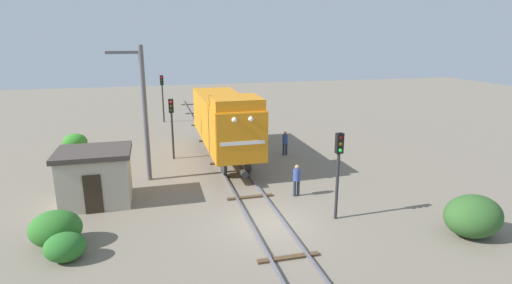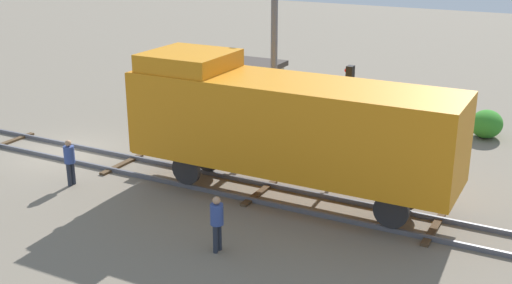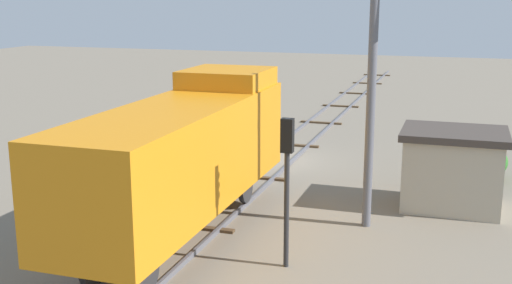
% 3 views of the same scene
% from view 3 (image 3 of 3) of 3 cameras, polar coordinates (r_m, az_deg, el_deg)
% --- Properties ---
extents(ground_plane, '(108.52, 108.52, 0.00)m').
position_cam_3_polar(ground_plane, '(28.66, 1.93, -1.67)').
color(ground_plane, '#756B5B').
extents(railway_track, '(2.40, 72.35, 0.16)m').
position_cam_3_polar(railway_track, '(28.64, 1.94, -1.53)').
color(railway_track, '#595960').
rests_on(railway_track, ground).
extents(locomotive, '(2.90, 11.60, 4.60)m').
position_cam_3_polar(locomotive, '(18.88, -6.43, -0.72)').
color(locomotive, orange).
rests_on(locomotive, railway_track).
extents(traffic_signal_near, '(0.32, 0.34, 4.01)m').
position_cam_3_polar(traffic_signal_near, '(29.41, -3.87, 4.25)').
color(traffic_signal_near, '#262628').
rests_on(traffic_signal_near, ground).
extents(traffic_signal_mid, '(0.32, 0.34, 4.09)m').
position_cam_3_polar(traffic_signal_mid, '(16.84, 2.78, -2.05)').
color(traffic_signal_mid, '#262628').
rests_on(traffic_signal_mid, ground).
extents(worker_near_track, '(0.38, 0.38, 1.70)m').
position_cam_3_polar(worker_near_track, '(26.74, -4.59, -0.56)').
color(worker_near_track, '#262B38').
rests_on(worker_near_track, ground).
extents(worker_by_signal, '(0.38, 0.38, 1.70)m').
position_cam_3_polar(worker_by_signal, '(21.47, -16.49, -4.43)').
color(worker_by_signal, '#262B38').
rests_on(worker_by_signal, ground).
extents(catenary_mast, '(1.94, 0.28, 7.64)m').
position_cam_3_polar(catenary_mast, '(19.97, 10.37, 3.66)').
color(catenary_mast, '#595960').
rests_on(catenary_mast, ground).
extents(relay_hut, '(3.50, 2.90, 2.74)m').
position_cam_3_polar(relay_hut, '(23.05, 17.05, -2.26)').
color(relay_hut, '#B2A893').
rests_on(relay_hut, ground).
extents(bush_near, '(2.00, 1.63, 1.45)m').
position_cam_3_polar(bush_near, '(27.22, 19.42, -1.61)').
color(bush_near, '#2D6B26').
rests_on(bush_near, ground).
extents(bush_mid, '(2.43, 1.99, 1.77)m').
position_cam_3_polar(bush_mid, '(34.30, -9.38, 2.10)').
color(bush_mid, '#2F5926').
rests_on(bush_mid, ground).
extents(bush_back, '(1.49, 1.22, 1.09)m').
position_cam_3_polar(bush_back, '(28.49, 18.24, -1.28)').
color(bush_back, '#286826').
rests_on(bush_back, ground).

